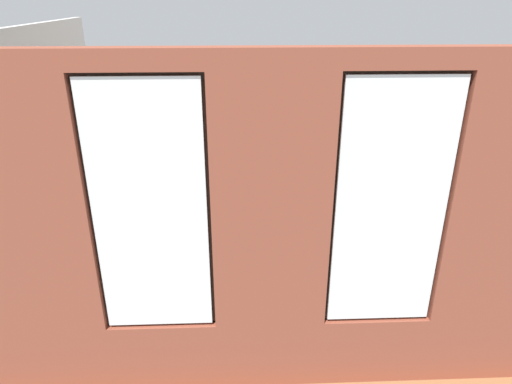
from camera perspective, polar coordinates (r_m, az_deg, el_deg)
name	(u,v)px	position (r m, az deg, el deg)	size (l,w,h in m)	color
ground_plane	(257,250)	(6.85, 0.16, -7.25)	(6.39, 5.82, 0.10)	#99663D
brick_wall_with_windows	(271,245)	(3.88, 1.85, -6.64)	(5.79, 0.30, 3.11)	brown
white_wall_right	(38,155)	(6.52, -25.64, 4.24)	(0.10, 4.82, 3.11)	silver
couch_by_window	(227,310)	(5.07, -3.66, -14.50)	(1.86, 0.87, 0.80)	black
couch_left	(420,243)	(6.63, 19.78, -6.07)	(0.94, 1.79, 0.80)	black
coffee_table	(248,212)	(7.03, -0.97, -2.48)	(1.47, 0.85, 0.42)	olive
cup_ceramic	(256,210)	(6.88, -0.02, -2.21)	(0.08, 0.08, 0.10)	#4C4C51
candle_jar	(219,210)	(6.87, -4.63, -2.24)	(0.08, 0.08, 0.11)	#B7333D
table_plant_small	(236,198)	(7.05, -2.50, -0.77)	(0.16, 0.16, 0.26)	beige
remote_gray	(274,204)	(7.16, 2.24, -1.48)	(0.05, 0.17, 0.02)	#59595B
remote_black	(248,208)	(7.00, -0.97, -2.05)	(0.05, 0.17, 0.02)	black
media_console	(70,252)	(6.68, -22.18, -7.02)	(1.28, 0.42, 0.51)	black
tv_flatscreen	(63,213)	(6.42, -22.96, -2.45)	(0.94, 0.20, 0.67)	black
papasan_chair	(248,175)	(8.29, -1.00, 2.17)	(1.07, 1.07, 0.68)	olive
potted_plant_beside_window_right	(95,300)	(5.05, -19.52, -12.60)	(0.74, 0.67, 1.18)	beige
potted_plant_near_tv	(84,281)	(5.48, -20.73, -10.37)	(0.80, 0.85, 1.35)	#47423D
potted_plant_corner_far_left	(491,273)	(5.39, 27.34, -8.97)	(0.84, 0.87, 1.35)	#47423D
potted_plant_foreground_right	(128,169)	(8.49, -15.71, 2.74)	(1.03, 1.08, 1.55)	beige
potted_plant_corner_near_left	(379,163)	(8.69, 15.17, 3.47)	(0.86, 0.85, 1.45)	gray
potted_plant_by_left_couch	(365,204)	(7.63, 13.49, -1.41)	(0.31, 0.31, 0.51)	brown
potted_plant_between_couches	(355,279)	(5.07, 12.30, -10.63)	(0.99, 0.91, 1.27)	beige
potted_plant_mid_room_small	(310,201)	(7.31, 6.82, -1.15)	(0.35, 0.35, 0.64)	brown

